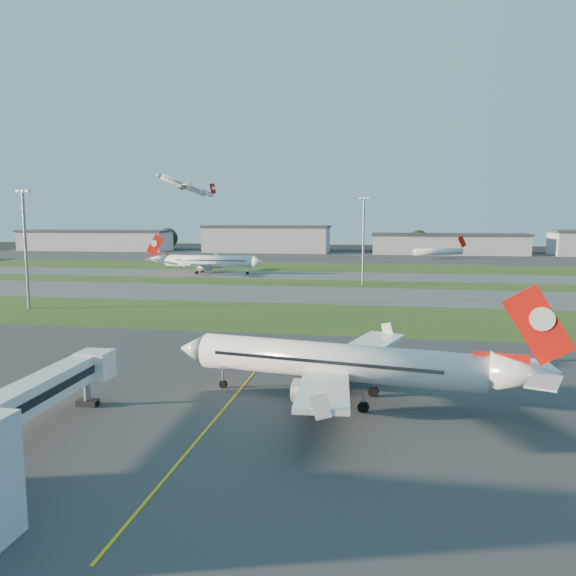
% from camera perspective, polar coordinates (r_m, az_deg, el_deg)
% --- Properties ---
extents(ground, '(700.00, 700.00, 0.00)m').
position_cam_1_polar(ground, '(64.33, -10.12, -10.90)').
color(ground, black).
rests_on(ground, ground).
extents(apron_near, '(300.00, 70.00, 0.01)m').
position_cam_1_polar(apron_near, '(64.33, -10.12, -10.90)').
color(apron_near, '#333335').
rests_on(apron_near, ground).
extents(grass_strip_a, '(300.00, 34.00, 0.01)m').
position_cam_1_polar(grass_strip_a, '(113.19, -1.16, -2.90)').
color(grass_strip_a, '#2C501A').
rests_on(grass_strip_a, ground).
extents(taxiway_a, '(300.00, 32.00, 0.01)m').
position_cam_1_polar(taxiway_a, '(145.34, 1.31, -0.64)').
color(taxiway_a, '#515154').
rests_on(taxiway_a, ground).
extents(grass_strip_b, '(300.00, 18.00, 0.01)m').
position_cam_1_polar(grass_strip_b, '(169.91, 2.55, 0.49)').
color(grass_strip_b, '#2C501A').
rests_on(grass_strip_b, ground).
extents(taxiway_b, '(300.00, 26.00, 0.01)m').
position_cam_1_polar(taxiway_b, '(191.62, 3.38, 1.25)').
color(taxiway_b, '#515154').
rests_on(taxiway_b, ground).
extents(grass_strip_c, '(300.00, 40.00, 0.01)m').
position_cam_1_polar(grass_strip_c, '(224.29, 4.32, 2.11)').
color(grass_strip_c, '#2C501A').
rests_on(grass_strip_c, ground).
extents(apron_far, '(400.00, 80.00, 0.01)m').
position_cam_1_polar(apron_far, '(283.90, 5.48, 3.17)').
color(apron_far, '#333335').
rests_on(apron_far, ground).
extents(yellow_line, '(0.25, 60.00, 0.02)m').
position_cam_1_polar(yellow_line, '(62.86, -5.74, -11.26)').
color(yellow_line, gold).
rests_on(yellow_line, ground).
extents(jet_bridge, '(4.20, 26.90, 6.20)m').
position_cam_1_polar(jet_bridge, '(54.67, -25.74, -10.40)').
color(jet_bridge, silver).
rests_on(jet_bridge, ground).
extents(airliner_parked, '(38.61, 32.49, 12.12)m').
position_cam_1_polar(airliner_parked, '(61.26, 5.22, -7.59)').
color(airliner_parked, white).
rests_on(airliner_parked, ground).
extents(airliner_taxiing, '(39.81, 33.77, 12.42)m').
position_cam_1_polar(airliner_taxiing, '(200.03, -8.10, 2.70)').
color(airliner_taxiing, white).
rests_on(airliner_taxiing, ground).
extents(airliner_departing, '(26.08, 22.42, 9.07)m').
position_cam_1_polar(airliner_departing, '(292.96, -10.57, 10.23)').
color(airliner_departing, white).
extents(mini_jet_near, '(26.44, 14.32, 9.48)m').
position_cam_1_polar(mini_jet_near, '(281.98, 15.06, 3.60)').
color(mini_jet_near, white).
rests_on(mini_jet_near, ground).
extents(light_mast_west, '(3.20, 0.70, 25.80)m').
position_cam_1_polar(light_mast_west, '(133.39, -25.13, 4.36)').
color(light_mast_west, gray).
rests_on(light_mast_west, ground).
extents(light_mast_centre, '(3.20, 0.70, 25.80)m').
position_cam_1_polar(light_mast_centre, '(165.60, 7.67, 5.40)').
color(light_mast_centre, gray).
rests_on(light_mast_centre, ground).
extents(hangar_far_west, '(91.80, 23.00, 12.20)m').
position_cam_1_polar(hangar_far_west, '(356.48, -19.00, 4.62)').
color(hangar_far_west, '#A1A4A9').
rests_on(hangar_far_west, ground).
extents(hangar_west, '(71.40, 23.00, 15.20)m').
position_cam_1_polar(hangar_west, '(319.57, -2.20, 5.02)').
color(hangar_west, '#A1A4A9').
rests_on(hangar_west, ground).
extents(hangar_east, '(81.60, 23.00, 11.20)m').
position_cam_1_polar(hangar_east, '(314.56, 15.98, 4.35)').
color(hangar_east, '#A1A4A9').
rests_on(hangar_east, ground).
extents(tree_far_west, '(11.00, 11.00, 12.00)m').
position_cam_1_polar(tree_far_west, '(388.14, -23.28, 4.66)').
color(tree_far_west, black).
rests_on(tree_far_west, ground).
extents(tree_west, '(12.10, 12.10, 13.20)m').
position_cam_1_polar(tree_west, '(352.93, -12.10, 4.99)').
color(tree_west, black).
rests_on(tree_west, ground).
extents(tree_mid_west, '(9.90, 9.90, 10.80)m').
position_cam_1_polar(tree_mid_west, '(326.32, 2.52, 4.74)').
color(tree_mid_west, black).
rests_on(tree_mid_west, ground).
extents(tree_mid_east, '(11.55, 11.55, 12.60)m').
position_cam_1_polar(tree_mid_east, '(327.22, 13.10, 4.74)').
color(tree_mid_east, black).
rests_on(tree_mid_east, ground).
extents(tree_east, '(10.45, 10.45, 11.40)m').
position_cam_1_polar(tree_east, '(337.99, 25.95, 4.17)').
color(tree_east, black).
rests_on(tree_east, ground).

